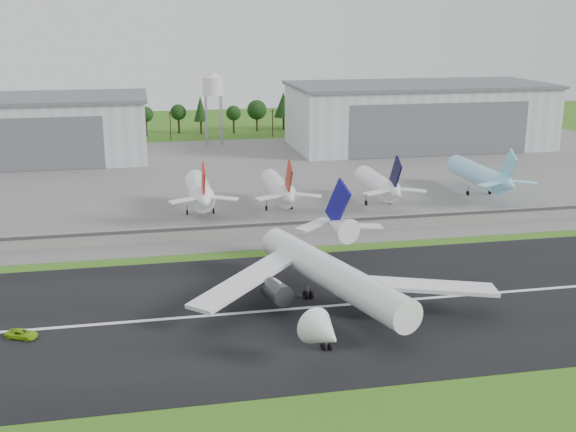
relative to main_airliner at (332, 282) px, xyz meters
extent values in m
plane|color=#376016|center=(1.79, -9.58, -4.89)|extent=(600.00, 600.00, 0.00)
cube|color=black|center=(1.79, 0.42, -4.84)|extent=(320.00, 60.00, 0.10)
cube|color=white|center=(1.79, 0.42, -4.78)|extent=(220.00, 1.00, 0.02)
cube|color=slate|center=(1.79, 110.42, -4.84)|extent=(320.00, 150.00, 0.10)
cube|color=gray|center=(1.79, 45.42, -3.14)|extent=(240.00, 0.50, 3.50)
cube|color=#38383A|center=(1.79, 45.12, -1.89)|extent=(240.00, 0.12, 0.70)
cube|color=silver|center=(-78.21, 155.42, 6.11)|extent=(95.00, 42.00, 22.00)
cube|color=#595B60|center=(-78.21, 155.42, 17.71)|extent=(97.00, 44.00, 1.20)
cube|color=#595B60|center=(-78.21, 134.27, 4.35)|extent=(66.50, 0.30, 18.04)
cube|color=silver|center=(76.79, 155.42, 7.11)|extent=(100.00, 45.00, 24.00)
cube|color=#595B60|center=(76.79, 155.42, 19.71)|extent=(102.00, 47.00, 1.20)
cube|color=#595B60|center=(76.79, 132.77, 5.19)|extent=(70.00, 0.30, 19.68)
cylinder|color=#99999E|center=(-6.21, 172.42, 5.11)|extent=(0.50, 0.50, 20.00)
cylinder|color=#99999E|center=(-0.21, 178.42, 5.11)|extent=(0.50, 0.50, 20.00)
cylinder|color=silver|center=(-3.21, 175.42, 18.61)|extent=(8.00, 8.00, 7.00)
cone|color=silver|center=(-3.21, 175.42, 23.31)|extent=(8.40, 8.40, 2.40)
cylinder|color=white|center=(0.13, 0.42, 1.31)|extent=(18.68, 43.72, 5.80)
cone|color=white|center=(-7.34, -23.44, 1.31)|extent=(7.33, 7.46, 5.80)
cone|color=white|center=(8.05, 25.71, 2.51)|extent=(7.95, 10.24, 5.51)
cube|color=navy|center=(7.90, 25.23, 7.81)|extent=(3.33, 9.25, 11.13)
cube|color=white|center=(13.85, -5.97, 0.51)|extent=(28.51, 10.56, 2.65)
cylinder|color=#333338|center=(8.15, -5.76, -1.09)|extent=(5.27, 6.38, 3.80)
cube|color=white|center=(12.67, 23.73, 2.91)|extent=(9.04, 3.30, 0.98)
cube|color=white|center=(-14.78, 2.99, 0.51)|extent=(23.57, 23.78, 2.65)
cylinder|color=#333338|center=(-9.98, -0.09, -1.09)|extent=(5.27, 6.38, 3.80)
cube|color=white|center=(3.13, 26.72, 2.91)|extent=(9.19, 7.82, 0.98)
cube|color=#99999E|center=(-1.06, -3.40, -3.19)|extent=(18.51, 31.62, 3.20)
cylinder|color=black|center=(-3.27, 4.62, -4.04)|extent=(0.83, 1.55, 1.50)
imported|color=#8DC016|center=(-52.98, -2.65, -4.06)|extent=(5.80, 4.40, 1.46)
cylinder|color=white|center=(-17.93, 70.42, 1.21)|extent=(6.21, 24.00, 6.21)
cone|color=white|center=(-17.93, 54.92, 2.21)|extent=(5.90, 7.00, 5.90)
cube|color=#B61C0E|center=(-17.93, 55.42, 7.01)|extent=(0.45, 8.59, 10.02)
cylinder|color=#99999E|center=(-21.43, 68.42, -3.39)|extent=(0.32, 0.32, 3.00)
cylinder|color=#99999E|center=(-14.43, 68.42, -3.39)|extent=(0.32, 0.32, 3.00)
cylinder|color=black|center=(-21.43, 68.42, -4.09)|extent=(0.40, 1.40, 1.40)
cylinder|color=silver|center=(3.38, 70.42, 0.88)|extent=(5.55, 24.00, 5.55)
cone|color=silver|center=(3.38, 54.92, 1.88)|extent=(5.27, 7.00, 5.27)
cube|color=#9D1B0C|center=(3.38, 55.42, 6.68)|extent=(0.45, 8.59, 10.02)
cylinder|color=#99999E|center=(-0.12, 68.42, -3.39)|extent=(0.32, 0.32, 3.00)
cylinder|color=#99999E|center=(6.88, 68.42, -3.39)|extent=(0.32, 0.32, 3.00)
cylinder|color=black|center=(-0.12, 68.42, -4.09)|extent=(0.40, 1.40, 1.40)
cylinder|color=white|center=(31.53, 70.42, 0.85)|extent=(5.48, 24.00, 5.48)
cone|color=white|center=(31.53, 54.92, 1.85)|extent=(5.21, 7.00, 5.21)
cube|color=black|center=(31.53, 55.42, 6.65)|extent=(0.45, 8.59, 10.02)
cylinder|color=#99999E|center=(28.03, 68.42, -3.39)|extent=(0.32, 0.32, 3.00)
cylinder|color=#99999E|center=(35.03, 68.42, -3.39)|extent=(0.32, 0.32, 3.00)
cylinder|color=black|center=(28.03, 68.42, -4.09)|extent=(0.40, 1.40, 1.40)
cylinder|color=#8DD7F5|center=(64.22, 75.42, 1.08)|extent=(5.94, 30.00, 5.94)
cone|color=#8DD7F5|center=(64.22, 56.92, 2.08)|extent=(5.64, 7.00, 5.64)
cube|color=#74D1ED|center=(64.22, 57.42, 6.88)|extent=(0.45, 8.59, 10.02)
cylinder|color=#99999E|center=(60.72, 73.42, -3.39)|extent=(0.32, 0.32, 3.00)
cylinder|color=#99999E|center=(67.72, 73.42, -3.39)|extent=(0.32, 0.32, 3.00)
cylinder|color=black|center=(60.72, 73.42, -4.09)|extent=(0.40, 1.40, 1.40)
camera|label=1|loc=(-31.84, -117.42, 46.05)|focal=45.00mm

